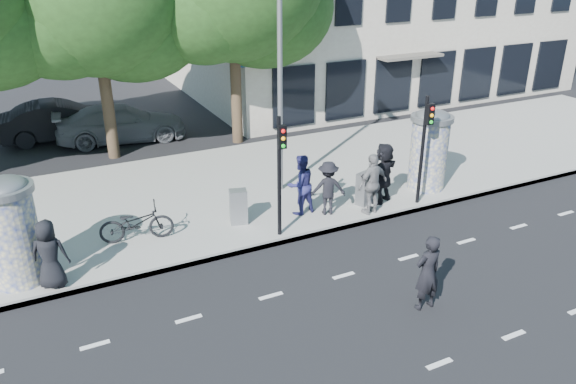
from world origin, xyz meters
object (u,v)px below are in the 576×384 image
traffic_pole_far (425,140)px  ped_c (301,185)px  ad_column_right (429,148)px  street_lamp (281,47)px  bicycle (136,223)px  traffic_pole_near (280,165)px  ped_a (49,254)px  cabinet_left (238,207)px  cabinet_right (365,189)px  ad_column_left (11,229)px  man_road (428,273)px  ped_e (373,184)px  car_mid (61,120)px  car_right (121,123)px  ped_f (383,173)px  ped_d (328,188)px

traffic_pole_far → ped_c: size_ratio=1.85×
ad_column_right → street_lamp: size_ratio=0.33×
traffic_pole_far → bicycle: bearing=170.1°
traffic_pole_near → ped_c: traffic_pole_near is taller
ped_a → ped_c: bearing=-152.3°
cabinet_left → cabinet_right: cabinet_left is taller
traffic_pole_far → cabinet_right: bearing=156.3°
ped_a → cabinet_left: ped_a is taller
ad_column_left → man_road: 9.60m
ped_c → ped_e: ped_e is taller
ad_column_left → street_lamp: street_lamp is taller
traffic_pole_far → car_mid: 15.29m
ad_column_left → car_right: 11.04m
car_mid → car_right: size_ratio=0.95×
car_right → cabinet_left: bearing=-164.9°
ped_a → ad_column_right: bearing=-155.9°
ped_e → ped_f: (0.76, 0.55, 0.02)m
traffic_pole_far → bicycle: (-8.43, 1.47, -1.56)m
ad_column_right → ped_e: (-2.74, -0.84, -0.45)m
ad_column_right → ped_e: size_ratio=1.41×
ad_column_left → man_road: (8.14, -5.05, -0.63)m
ad_column_left → traffic_pole_far: traffic_pole_far is taller
street_lamp → ped_c: 4.15m
ped_f → man_road: 5.46m
ped_f → street_lamp: bearing=-66.5°
ped_c → car_mid: 12.43m
ped_a → ped_e: ped_e is taller
ped_d → ad_column_left: bearing=20.0°
ped_c → cabinet_right: (2.07, -0.33, -0.41)m
car_mid → street_lamp: bearing=-146.8°
ad_column_right → car_right: ad_column_right is taller
street_lamp → ped_f: size_ratio=4.15×
ped_c → ped_f: (2.67, -0.40, 0.04)m
ad_column_left → ped_a: size_ratio=1.55×
ped_e → car_right: (-5.26, 10.73, -0.33)m
bicycle → car_right: car_right is taller
ad_column_left → street_lamp: (8.00, 2.13, 3.26)m
ad_column_left → ped_e: ad_column_left is taller
traffic_pole_far → car_right: bearing=122.9°
ad_column_left → ped_a: ad_column_left is taller
cabinet_left → car_mid: bearing=123.4°
ad_column_left → bicycle: bearing=14.4°
traffic_pole_near → car_right: traffic_pole_near is taller
ped_f → cabinet_left: 4.65m
cabinet_right → traffic_pole_near: bearing=172.9°
ad_column_left → ad_column_right: (12.40, 0.20, 0.00)m
traffic_pole_far → bicycle: traffic_pole_far is taller
ped_a → bicycle: size_ratio=0.87×
car_mid → cabinet_right: bearing=-145.1°
traffic_pole_far → man_road: bearing=-126.9°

